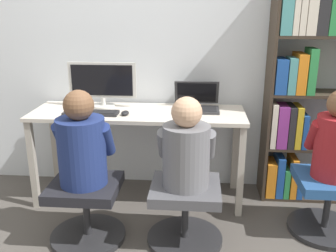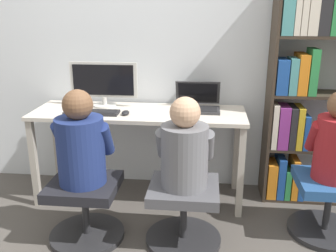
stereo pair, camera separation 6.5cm
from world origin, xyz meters
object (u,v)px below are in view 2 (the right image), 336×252
object	(u,v)px
keyboard	(92,112)
office_chair_side	(328,203)
person_at_laptop	(185,149)
bookshelf	(308,92)
desktop_monitor	(104,83)
office_chair_right	(184,211)
office_chair_left	(85,207)
laptop	(197,104)
person_at_monitor	(81,144)

from	to	relation	value
keyboard	office_chair_side	xyz separation A→B (m)	(1.79, -0.29, -0.54)
person_at_laptop	bookshelf	xyz separation A→B (m)	(0.93, 0.73, 0.24)
desktop_monitor	office_chair_right	bearing A→B (deg)	-45.47
bookshelf	office_chair_left	bearing A→B (deg)	-154.82
laptop	keyboard	world-z (taller)	laptop
keyboard	office_chair_right	world-z (taller)	keyboard
office_chair_left	bookshelf	bearing A→B (deg)	25.18
person_at_laptop	bookshelf	distance (m)	1.21
desktop_monitor	office_chair_side	distance (m)	1.97
laptop	bookshelf	world-z (taller)	bookshelf
person_at_monitor	office_chair_side	world-z (taller)	person_at_monitor
laptop	bookshelf	size ratio (longest dim) A/B	0.20
laptop	bookshelf	xyz separation A→B (m)	(0.87, 0.02, 0.12)
office_chair_right	person_at_monitor	distance (m)	0.83
keyboard	person_at_laptop	bearing A→B (deg)	-32.88
keyboard	office_chair_left	size ratio (longest dim) A/B	0.81
person_at_laptop	office_chair_side	size ratio (longest dim) A/B	1.15
person_at_laptop	office_chair_left	bearing A→B (deg)	-177.79
office_chair_left	person_at_laptop	world-z (taller)	person_at_laptop
office_chair_left	keyboard	bearing A→B (deg)	98.68
keyboard	person_at_monitor	distance (m)	0.53
laptop	keyboard	xyz separation A→B (m)	(-0.82, -0.22, -0.03)
laptop	office_chair_left	bearing A→B (deg)	-135.17
desktop_monitor	office_chair_right	world-z (taller)	desktop_monitor
keyboard	office_chair_right	size ratio (longest dim) A/B	0.81
keyboard	office_chair_side	world-z (taller)	keyboard
office_chair_left	laptop	bearing A→B (deg)	44.83
office_chair_left	person_at_laptop	size ratio (longest dim) A/B	0.87
office_chair_left	person_at_monitor	world-z (taller)	person_at_monitor
desktop_monitor	laptop	size ratio (longest dim) A/B	1.54
desktop_monitor	bookshelf	size ratio (longest dim) A/B	0.31
office_chair_side	desktop_monitor	bearing A→B (deg)	163.18
desktop_monitor	keyboard	distance (m)	0.31
desktop_monitor	laptop	xyz separation A→B (m)	(0.78, -0.02, -0.15)
person_at_monitor	office_chair_side	bearing A→B (deg)	7.65
person_at_laptop	office_chair_side	distance (m)	1.14
keyboard	office_chair_left	xyz separation A→B (m)	(0.08, -0.52, -0.54)
person_at_monitor	bookshelf	distance (m)	1.80
keyboard	bookshelf	distance (m)	1.72
desktop_monitor	bookshelf	xyz separation A→B (m)	(1.66, -0.00, -0.03)
laptop	person_at_monitor	xyz separation A→B (m)	(-0.74, -0.74, -0.11)
laptop	keyboard	size ratio (longest dim) A/B	0.86
bookshelf	office_chair_side	size ratio (longest dim) A/B	3.45
person_at_laptop	person_at_monitor	bearing A→B (deg)	-178.16
desktop_monitor	person_at_laptop	size ratio (longest dim) A/B	0.94
keyboard	office_chair_side	distance (m)	1.89
bookshelf	laptop	bearing A→B (deg)	-178.64
office_chair_left	office_chair_right	bearing A→B (deg)	1.87
office_chair_left	office_chair_right	xyz separation A→B (m)	(0.69, 0.02, 0.00)
desktop_monitor	keyboard	size ratio (longest dim) A/B	1.33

